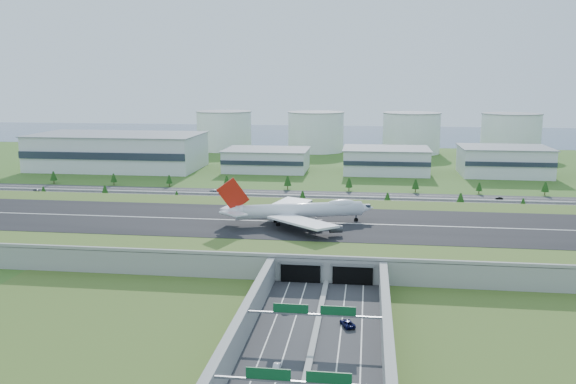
# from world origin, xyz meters

# --- Properties ---
(ground) EXTENTS (1200.00, 1200.00, 0.00)m
(ground) POSITION_xyz_m (0.00, 0.00, 0.00)
(ground) COLOR #24531A
(ground) RESTS_ON ground
(airfield_deck) EXTENTS (520.00, 100.00, 9.20)m
(airfield_deck) POSITION_xyz_m (0.00, -0.09, 4.12)
(airfield_deck) COLOR gray
(airfield_deck) RESTS_ON ground
(underpass_road) EXTENTS (38.80, 120.40, 8.00)m
(underpass_road) POSITION_xyz_m (0.00, -99.42, 3.43)
(underpass_road) COLOR #28282B
(underpass_road) RESTS_ON ground
(sign_gantry_near) EXTENTS (38.70, 0.70, 9.80)m
(sign_gantry_near) POSITION_xyz_m (0.00, -95.04, 6.95)
(sign_gantry_near) COLOR gray
(sign_gantry_near) RESTS_ON ground
(sign_gantry_far) EXTENTS (38.70, 0.70, 9.80)m
(sign_gantry_far) POSITION_xyz_m (0.00, -130.04, 6.95)
(sign_gantry_far) COLOR gray
(sign_gantry_far) RESTS_ON ground
(north_expressway) EXTENTS (560.00, 36.00, 0.12)m
(north_expressway) POSITION_xyz_m (0.00, 95.00, 0.06)
(north_expressway) COLOR #28282B
(north_expressway) RESTS_ON ground
(tree_row) EXTENTS (502.18, 48.62, 8.37)m
(tree_row) POSITION_xyz_m (7.42, 97.28, 4.67)
(tree_row) COLOR #3D2819
(tree_row) RESTS_ON ground
(hangar_west) EXTENTS (120.00, 60.00, 25.00)m
(hangar_west) POSITION_xyz_m (-170.00, 185.00, 12.50)
(hangar_west) COLOR silver
(hangar_west) RESTS_ON ground
(hangar_mid_a) EXTENTS (58.00, 42.00, 15.00)m
(hangar_mid_a) POSITION_xyz_m (-60.00, 190.00, 7.50)
(hangar_mid_a) COLOR silver
(hangar_mid_a) RESTS_ON ground
(hangar_mid_b) EXTENTS (58.00, 42.00, 17.00)m
(hangar_mid_b) POSITION_xyz_m (25.00, 190.00, 8.50)
(hangar_mid_b) COLOR silver
(hangar_mid_b) RESTS_ON ground
(hangar_mid_c) EXTENTS (58.00, 42.00, 19.00)m
(hangar_mid_c) POSITION_xyz_m (105.00, 190.00, 9.50)
(hangar_mid_c) COLOR silver
(hangar_mid_c) RESTS_ON ground
(fuel_tank_a) EXTENTS (50.00, 50.00, 35.00)m
(fuel_tank_a) POSITION_xyz_m (-120.00, 310.00, 17.50)
(fuel_tank_a) COLOR white
(fuel_tank_a) RESTS_ON ground
(fuel_tank_b) EXTENTS (50.00, 50.00, 35.00)m
(fuel_tank_b) POSITION_xyz_m (-35.00, 310.00, 17.50)
(fuel_tank_b) COLOR white
(fuel_tank_b) RESTS_ON ground
(fuel_tank_c) EXTENTS (50.00, 50.00, 35.00)m
(fuel_tank_c) POSITION_xyz_m (50.00, 310.00, 17.50)
(fuel_tank_c) COLOR white
(fuel_tank_c) RESTS_ON ground
(fuel_tank_d) EXTENTS (50.00, 50.00, 35.00)m
(fuel_tank_d) POSITION_xyz_m (135.00, 310.00, 17.50)
(fuel_tank_d) COLOR white
(fuel_tank_d) RESTS_ON ground
(bay_water) EXTENTS (1200.00, 260.00, 0.06)m
(bay_water) POSITION_xyz_m (0.00, 480.00, 0.03)
(bay_water) COLOR #354866
(bay_water) RESTS_ON ground
(boeing_747) EXTENTS (62.44, 58.11, 19.93)m
(boeing_747) POSITION_xyz_m (-14.85, -2.64, 13.67)
(boeing_747) COLOR white
(boeing_747) RESTS_ON airfield_deck
(car_0) EXTENTS (3.21, 5.01, 1.59)m
(car_0) POSITION_xyz_m (-10.21, -76.25, 0.91)
(car_0) COLOR #9F9FA4
(car_0) RESTS_ON ground
(car_1) EXTENTS (1.73, 4.36, 1.41)m
(car_1) POSITION_xyz_m (-7.18, -111.86, 0.83)
(car_1) COLOR silver
(car_1) RESTS_ON ground
(car_2) EXTENTS (4.98, 6.79, 1.72)m
(car_2) POSITION_xyz_m (8.10, -84.49, 0.98)
(car_2) COLOR #0B0E38
(car_2) RESTS_ON ground
(car_4) EXTENTS (4.69, 3.01, 1.49)m
(car_4) POSITION_xyz_m (-180.94, 89.79, 0.86)
(car_4) COLOR #5C5C61
(car_4) RESTS_ON ground
(car_5) EXTENTS (4.37, 2.31, 1.37)m
(car_5) POSITION_xyz_m (84.66, 100.49, 0.80)
(car_5) COLOR black
(car_5) RESTS_ON ground
(car_7) EXTENTS (5.04, 2.88, 1.37)m
(car_7) POSITION_xyz_m (-77.62, 103.81, 0.81)
(car_7) COLOR white
(car_7) RESTS_ON ground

